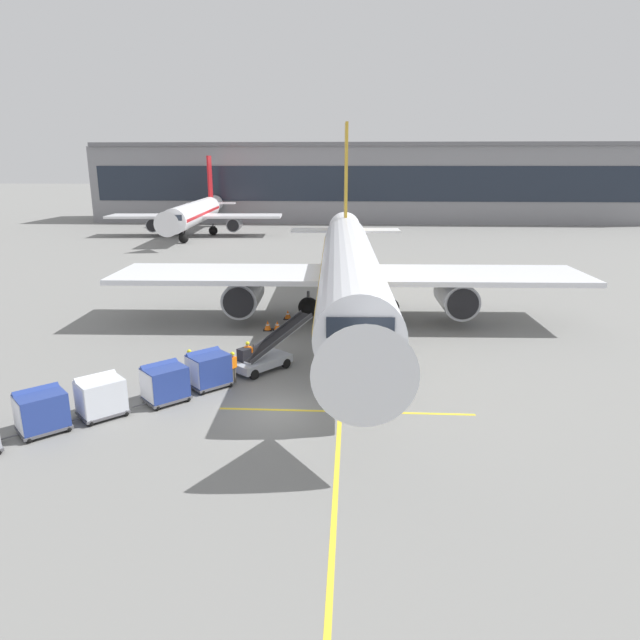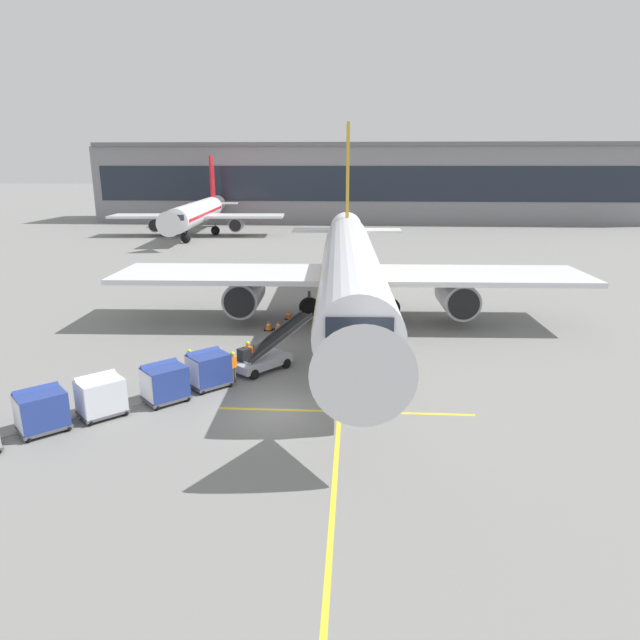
{
  "view_description": "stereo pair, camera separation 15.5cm",
  "coord_description": "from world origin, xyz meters",
  "px_view_note": "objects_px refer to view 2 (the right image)",
  "views": [
    {
      "loc": [
        3.4,
        -24.09,
        11.24
      ],
      "look_at": [
        1.71,
        4.5,
        3.26
      ],
      "focal_mm": 31.63,
      "sensor_mm": 36.0,
      "label": 1
    },
    {
      "loc": [
        3.55,
        -24.08,
        11.24
      ],
      "look_at": [
        1.71,
        4.5,
        3.26
      ],
      "focal_mm": 31.63,
      "sensor_mm": 36.0,
      "label": 2
    }
  ],
  "objects_px": {
    "baggage_cart_second": "(164,382)",
    "baggage_cart_fourth": "(41,410)",
    "parked_airplane": "(350,268)",
    "belt_loader": "(265,355)",
    "ground_crew_by_loader": "(248,354)",
    "safety_cone_engine_keepout": "(278,325)",
    "safety_cone_nose_mark": "(268,326)",
    "baggage_cart_lead": "(208,368)",
    "ground_crew_marshaller": "(233,365)",
    "distant_airplane": "(197,213)",
    "ground_crew_wingwalker": "(190,363)",
    "baggage_cart_third": "(100,395)",
    "safety_cone_wingtip": "(289,315)",
    "ground_crew_by_carts": "(211,365)"
  },
  "relations": [
    {
      "from": "ground_crew_by_carts",
      "to": "safety_cone_engine_keepout",
      "type": "distance_m",
      "value": 10.32
    },
    {
      "from": "ground_crew_by_carts",
      "to": "safety_cone_nose_mark",
      "type": "xyz_separation_m",
      "value": [
        1.5,
        9.98,
        -0.66
      ]
    },
    {
      "from": "parked_airplane",
      "to": "belt_loader",
      "type": "height_order",
      "value": "parked_airplane"
    },
    {
      "from": "baggage_cart_fourth",
      "to": "ground_crew_marshaller",
      "type": "bearing_deg",
      "value": 40.37
    },
    {
      "from": "ground_crew_by_loader",
      "to": "safety_cone_engine_keepout",
      "type": "height_order",
      "value": "ground_crew_by_loader"
    },
    {
      "from": "baggage_cart_lead",
      "to": "safety_cone_nose_mark",
      "type": "xyz_separation_m",
      "value": [
        1.52,
        10.43,
        -0.66
      ]
    },
    {
      "from": "ground_crew_marshaller",
      "to": "ground_crew_wingwalker",
      "type": "height_order",
      "value": "same"
    },
    {
      "from": "baggage_cart_fourth",
      "to": "baggage_cart_third",
      "type": "bearing_deg",
      "value": 42.05
    },
    {
      "from": "parked_airplane",
      "to": "safety_cone_wingtip",
      "type": "relative_size",
      "value": 64.25
    },
    {
      "from": "baggage_cart_third",
      "to": "ground_crew_wingwalker",
      "type": "distance_m",
      "value": 5.39
    },
    {
      "from": "baggage_cart_second",
      "to": "baggage_cart_fourth",
      "type": "bearing_deg",
      "value": -140.84
    },
    {
      "from": "parked_airplane",
      "to": "belt_loader",
      "type": "xyz_separation_m",
      "value": [
        -4.64,
        -10.4,
        -3.13
      ]
    },
    {
      "from": "belt_loader",
      "to": "ground_crew_by_loader",
      "type": "bearing_deg",
      "value": -156.07
    },
    {
      "from": "baggage_cart_second",
      "to": "ground_crew_marshaller",
      "type": "bearing_deg",
      "value": 42.13
    },
    {
      "from": "baggage_cart_fourth",
      "to": "ground_crew_wingwalker",
      "type": "relative_size",
      "value": 1.46
    },
    {
      "from": "parked_airplane",
      "to": "baggage_cart_third",
      "type": "bearing_deg",
      "value": -123.46
    },
    {
      "from": "baggage_cart_third",
      "to": "safety_cone_engine_keepout",
      "type": "height_order",
      "value": "baggage_cart_third"
    },
    {
      "from": "baggage_cart_second",
      "to": "safety_cone_nose_mark",
      "type": "bearing_deg",
      "value": 75.63
    },
    {
      "from": "baggage_cart_fourth",
      "to": "safety_cone_engine_keepout",
      "type": "xyz_separation_m",
      "value": [
        8.1,
        15.96,
        -0.68
      ]
    },
    {
      "from": "parked_airplane",
      "to": "baggage_cart_fourth",
      "type": "bearing_deg",
      "value": -125.04
    },
    {
      "from": "ground_crew_marshaller",
      "to": "safety_cone_engine_keepout",
      "type": "height_order",
      "value": "ground_crew_marshaller"
    },
    {
      "from": "ground_crew_wingwalker",
      "to": "baggage_cart_third",
      "type": "bearing_deg",
      "value": -121.78
    },
    {
      "from": "ground_crew_by_carts",
      "to": "ground_crew_marshaller",
      "type": "xyz_separation_m",
      "value": [
        1.15,
        0.13,
        0.0
      ]
    },
    {
      "from": "baggage_cart_fourth",
      "to": "ground_crew_marshaller",
      "type": "height_order",
      "value": "baggage_cart_fourth"
    },
    {
      "from": "baggage_cart_third",
      "to": "safety_cone_wingtip",
      "type": "relative_size",
      "value": 3.68
    },
    {
      "from": "parked_airplane",
      "to": "safety_cone_nose_mark",
      "type": "distance_m",
      "value": 7.24
    },
    {
      "from": "belt_loader",
      "to": "ground_crew_marshaller",
      "type": "distance_m",
      "value": 2.59
    },
    {
      "from": "baggage_cart_lead",
      "to": "baggage_cart_fourth",
      "type": "xyz_separation_m",
      "value": [
        -5.91,
        -5.43,
        0.0
      ]
    },
    {
      "from": "baggage_cart_lead",
      "to": "safety_cone_engine_keepout",
      "type": "xyz_separation_m",
      "value": [
        2.18,
        10.53,
        -0.68
      ]
    },
    {
      "from": "distant_airplane",
      "to": "safety_cone_engine_keepout",
      "type": "bearing_deg",
      "value": -68.98
    },
    {
      "from": "ground_crew_wingwalker",
      "to": "safety_cone_nose_mark",
      "type": "bearing_deg",
      "value": 74.13
    },
    {
      "from": "baggage_cart_lead",
      "to": "distant_airplane",
      "type": "relative_size",
      "value": 0.07
    },
    {
      "from": "baggage_cart_fourth",
      "to": "safety_cone_wingtip",
      "type": "distance_m",
      "value": 20.74
    },
    {
      "from": "parked_airplane",
      "to": "baggage_cart_second",
      "type": "height_order",
      "value": "parked_airplane"
    },
    {
      "from": "ground_crew_marshaller",
      "to": "parked_airplane",
      "type": "bearing_deg",
      "value": 64.61
    },
    {
      "from": "ground_crew_marshaller",
      "to": "safety_cone_nose_mark",
      "type": "height_order",
      "value": "ground_crew_marshaller"
    },
    {
      "from": "belt_loader",
      "to": "safety_cone_nose_mark",
      "type": "relative_size",
      "value": 7.18
    },
    {
      "from": "safety_cone_engine_keepout",
      "to": "ground_crew_marshaller",
      "type": "bearing_deg",
      "value": -95.84
    },
    {
      "from": "ground_crew_wingwalker",
      "to": "belt_loader",
      "type": "bearing_deg",
      "value": 27.82
    },
    {
      "from": "belt_loader",
      "to": "ground_crew_by_carts",
      "type": "bearing_deg",
      "value": -136.81
    },
    {
      "from": "belt_loader",
      "to": "distant_airplane",
      "type": "bearing_deg",
      "value": 108.78
    },
    {
      "from": "baggage_cart_fourth",
      "to": "distant_airplane",
      "type": "relative_size",
      "value": 0.07
    },
    {
      "from": "safety_cone_engine_keepout",
      "to": "safety_cone_nose_mark",
      "type": "xyz_separation_m",
      "value": [
        -0.66,
        -0.09,
        0.01
      ]
    },
    {
      "from": "parked_airplane",
      "to": "baggage_cart_lead",
      "type": "relative_size",
      "value": 17.45
    },
    {
      "from": "parked_airplane",
      "to": "ground_crew_by_carts",
      "type": "height_order",
      "value": "parked_airplane"
    },
    {
      "from": "ground_crew_by_loader",
      "to": "ground_crew_wingwalker",
      "type": "xyz_separation_m",
      "value": [
        -2.83,
        -1.57,
        0.0
      ]
    },
    {
      "from": "safety_cone_engine_keepout",
      "to": "belt_loader",
      "type": "bearing_deg",
      "value": -87.59
    },
    {
      "from": "baggage_cart_fourth",
      "to": "ground_crew_marshaller",
      "type": "xyz_separation_m",
      "value": [
        7.08,
        6.02,
        -0.0
      ]
    },
    {
      "from": "baggage_cart_third",
      "to": "safety_cone_wingtip",
      "type": "distance_m",
      "value": 18.46
    },
    {
      "from": "ground_crew_by_carts",
      "to": "safety_cone_nose_mark",
      "type": "distance_m",
      "value": 10.11
    }
  ]
}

